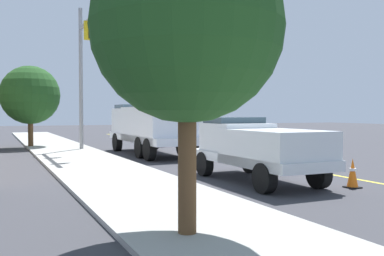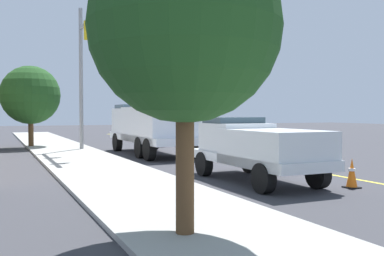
{
  "view_description": "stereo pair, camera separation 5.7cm",
  "coord_description": "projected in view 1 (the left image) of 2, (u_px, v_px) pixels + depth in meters",
  "views": [
    {
      "loc": [
        -20.46,
        10.58,
        2.2
      ],
      "look_at": [
        0.92,
        1.26,
        1.4
      ],
      "focal_mm": 40.71,
      "sensor_mm": 36.0,
      "label": 1
    },
    {
      "loc": [
        -20.48,
        10.53,
        2.2
      ],
      "look_at": [
        0.92,
        1.26,
        1.4
      ],
      "focal_mm": 40.71,
      "sensor_mm": 36.0,
      "label": 2
    }
  ],
  "objects": [
    {
      "name": "street_tree_left",
      "position": [
        187.0,
        27.0,
        7.43
      ],
      "size": [
        3.33,
        3.33,
        5.36
      ],
      "color": "brown",
      "rests_on": "ground"
    },
    {
      "name": "traffic_cone_mid_rear",
      "position": [
        201.0,
        148.0,
        22.67
      ],
      "size": [
        0.4,
        0.4,
        0.8
      ],
      "color": "black",
      "rests_on": "ground"
    },
    {
      "name": "traffic_signal_mast",
      "position": [
        87.0,
        53.0,
        23.61
      ],
      "size": [
        6.27,
        0.61,
        8.26
      ],
      "color": "gray",
      "rests_on": "ground"
    },
    {
      "name": "utility_bucket_truck",
      "position": [
        152.0,
        124.0,
        23.14
      ],
      "size": [
        8.25,
        3.24,
        6.32
      ],
      "color": "white",
      "rests_on": "ground"
    },
    {
      "name": "service_pickup_truck",
      "position": [
        257.0,
        147.0,
        13.9
      ],
      "size": [
        5.64,
        2.28,
        2.06
      ],
      "color": "silver",
      "rests_on": "ground"
    },
    {
      "name": "street_tree_right",
      "position": [
        30.0,
        95.0,
        27.27
      ],
      "size": [
        3.67,
        3.67,
        5.17
      ],
      "color": "brown",
      "rests_on": "ground"
    },
    {
      "name": "traffic_cone_mid_front",
      "position": [
        255.0,
        159.0,
        17.54
      ],
      "size": [
        0.4,
        0.4,
        0.71
      ],
      "color": "black",
      "rests_on": "ground"
    },
    {
      "name": "traffic_cone_leading",
      "position": [
        353.0,
        173.0,
        12.76
      ],
      "size": [
        0.4,
        0.4,
        0.88
      ],
      "color": "black",
      "rests_on": "ground"
    },
    {
      "name": "sidewalk_far_side",
      "position": [
        82.0,
        160.0,
        20.0
      ],
      "size": [
        60.06,
        4.84,
        0.12
      ],
      "primitive_type": "cube",
      "rotation": [
        0.0,
        0.0,
        0.02
      ],
      "color": "#9E9E99",
      "rests_on": "ground"
    },
    {
      "name": "ground",
      "position": [
        221.0,
        155.0,
        23.05
      ],
      "size": [
        120.0,
        120.0,
        0.0
      ],
      "primitive_type": "plane",
      "color": "#38383D"
    },
    {
      "name": "passing_minivan",
      "position": [
        192.0,
        129.0,
        33.18
      ],
      "size": [
        4.84,
        2.03,
        1.69
      ],
      "color": "black",
      "rests_on": "ground"
    },
    {
      "name": "lane_centre_stripe",
      "position": [
        221.0,
        155.0,
        23.05
      ],
      "size": [
        49.99,
        1.19,
        0.01
      ],
      "primitive_type": "cube",
      "rotation": [
        0.0,
        0.0,
        0.02
      ],
      "color": "yellow",
      "rests_on": "ground"
    },
    {
      "name": "traffic_cone_trailing",
      "position": [
        160.0,
        142.0,
        27.94
      ],
      "size": [
        0.4,
        0.4,
        0.74
      ],
      "color": "black",
      "rests_on": "ground"
    }
  ]
}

